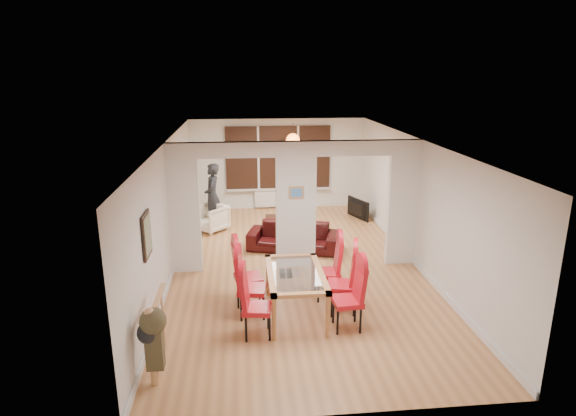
{
  "coord_description": "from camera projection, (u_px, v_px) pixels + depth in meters",
  "views": [
    {
      "loc": [
        -1.07,
        -9.2,
        3.92
      ],
      "look_at": [
        -0.1,
        0.6,
        1.09
      ],
      "focal_mm": 30.0,
      "sensor_mm": 36.0,
      "label": 1
    }
  ],
  "objects": [
    {
      "name": "stair_newel",
      "position": [
        159.0,
        327.0,
        6.56
      ],
      "size": [
        0.4,
        1.2,
        1.1
      ],
      "primitive_type": null,
      "color": "tan",
      "rests_on": "floor"
    },
    {
      "name": "wall_poster",
      "position": [
        147.0,
        235.0,
        7.01
      ],
      "size": [
        0.04,
        0.52,
        0.67
      ],
      "primitive_type": "cube",
      "color": "gray",
      "rests_on": "room_walls"
    },
    {
      "name": "dining_chair_lb",
      "position": [
        252.0,
        284.0,
        7.83
      ],
      "size": [
        0.5,
        0.5,
        1.11
      ],
      "primitive_type": null,
      "rotation": [
        0.0,
        0.0,
        -0.14
      ],
      "color": "red",
      "rests_on": "floor"
    },
    {
      "name": "dining_chair_lc",
      "position": [
        248.0,
        273.0,
        8.26
      ],
      "size": [
        0.52,
        0.52,
        1.11
      ],
      "primitive_type": null,
      "rotation": [
        0.0,
        0.0,
        0.18
      ],
      "color": "red",
      "rests_on": "floor"
    },
    {
      "name": "bowl",
      "position": [
        285.0,
        216.0,
        12.5
      ],
      "size": [
        0.22,
        0.22,
        0.05
      ],
      "primitive_type": "imported",
      "color": "#371D12",
      "rests_on": "coffee_table"
    },
    {
      "name": "bay_window_blinds",
      "position": [
        278.0,
        157.0,
        13.82
      ],
      "size": [
        3.0,
        0.08,
        1.8
      ],
      "primitive_type": "cube",
      "color": "black",
      "rests_on": "room_walls"
    },
    {
      "name": "person",
      "position": [
        212.0,
        196.0,
        12.25
      ],
      "size": [
        0.61,
        0.41,
        1.67
      ],
      "primitive_type": "imported",
      "rotation": [
        0.0,
        0.0,
        -1.58
      ],
      "color": "black",
      "rests_on": "floor"
    },
    {
      "name": "radiator",
      "position": [
        279.0,
        198.0,
        14.11
      ],
      "size": [
        1.4,
        0.08,
        0.5
      ],
      "primitive_type": "cube",
      "color": "white",
      "rests_on": "floor"
    },
    {
      "name": "television",
      "position": [
        355.0,
        209.0,
        13.12
      ],
      "size": [
        0.92,
        0.46,
        0.54
      ],
      "primitive_type": "imported",
      "rotation": [
        0.0,
        0.0,
        1.95
      ],
      "color": "black",
      "rests_on": "floor"
    },
    {
      "name": "pendant_light",
      "position": [
        293.0,
        140.0,
        12.58
      ],
      "size": [
        0.36,
        0.36,
        0.36
      ],
      "primitive_type": "sphere",
      "color": "orange",
      "rests_on": "room_walls"
    },
    {
      "name": "room_walls",
      "position": [
        296.0,
        206.0,
        9.63
      ],
      "size": [
        5.0,
        9.0,
        2.6
      ],
      "primitive_type": null,
      "color": "silver",
      "rests_on": "floor"
    },
    {
      "name": "sofa",
      "position": [
        293.0,
        237.0,
        10.85
      ],
      "size": [
        2.16,
        1.31,
        0.59
      ],
      "primitive_type": "imported",
      "rotation": [
        0.0,
        0.0,
        -0.27
      ],
      "color": "black",
      "rests_on": "floor"
    },
    {
      "name": "shoes",
      "position": [
        286.0,
        274.0,
        9.48
      ],
      "size": [
        0.24,
        0.26,
        0.1
      ],
      "primitive_type": null,
      "color": "black",
      "rests_on": "floor"
    },
    {
      "name": "dining_chair_ra",
      "position": [
        347.0,
        296.0,
        7.44
      ],
      "size": [
        0.47,
        0.47,
        1.09
      ],
      "primitive_type": null,
      "rotation": [
        0.0,
        0.0,
        0.08
      ],
      "color": "red",
      "rests_on": "floor"
    },
    {
      "name": "armchair",
      "position": [
        210.0,
        218.0,
        12.11
      ],
      "size": [
        1.02,
        1.02,
        0.66
      ],
      "primitive_type": "imported",
      "rotation": [
        0.0,
        0.0,
        -0.75
      ],
      "color": "white",
      "rests_on": "floor"
    },
    {
      "name": "dining_chair_la",
      "position": [
        257.0,
        303.0,
        7.24
      ],
      "size": [
        0.48,
        0.48,
        1.08
      ],
      "primitive_type": null,
      "rotation": [
        0.0,
        0.0,
        -0.13
      ],
      "color": "red",
      "rests_on": "floor"
    },
    {
      "name": "dining_chair_rb",
      "position": [
        341.0,
        281.0,
        7.96
      ],
      "size": [
        0.54,
        0.54,
        1.13
      ],
      "primitive_type": null,
      "rotation": [
        0.0,
        0.0,
        -0.24
      ],
      "color": "red",
      "rests_on": "floor"
    },
    {
      "name": "pillar_photo",
      "position": [
        296.0,
        193.0,
        9.45
      ],
      "size": [
        0.3,
        0.03,
        0.25
      ],
      "primitive_type": "cube",
      "color": "#4C8CD8",
      "rests_on": "divider_wall"
    },
    {
      "name": "dining_table",
      "position": [
        295.0,
        294.0,
        7.91
      ],
      "size": [
        0.91,
        1.62,
        0.76
      ],
      "primitive_type": null,
      "color": "#BD7B45",
      "rests_on": "floor"
    },
    {
      "name": "dining_chair_rc",
      "position": [
        327.0,
        269.0,
        8.46
      ],
      "size": [
        0.47,
        0.47,
        1.11
      ],
      "primitive_type": null,
      "rotation": [
        0.0,
        0.0,
        -0.06
      ],
      "color": "red",
      "rests_on": "floor"
    },
    {
      "name": "bottle",
      "position": [
        294.0,
        212.0,
        12.43
      ],
      "size": [
        0.07,
        0.07,
        0.26
      ],
      "primitive_type": "cylinder",
      "color": "#143F19",
      "rests_on": "coffee_table"
    },
    {
      "name": "floor",
      "position": [
        296.0,
        266.0,
        9.98
      ],
      "size": [
        5.0,
        9.0,
        0.01
      ],
      "primitive_type": "cube",
      "color": "#C2824E",
      "rests_on": "ground"
    },
    {
      "name": "coffee_table",
      "position": [
        287.0,
        221.0,
        12.54
      ],
      "size": [
        1.14,
        0.66,
        0.25
      ],
      "primitive_type": null,
      "rotation": [
        0.0,
        0.0,
        -0.11
      ],
      "color": "#371D12",
      "rests_on": "floor"
    },
    {
      "name": "divider_wall",
      "position": [
        296.0,
        206.0,
        9.63
      ],
      "size": [
        5.0,
        0.18,
        2.6
      ],
      "primitive_type": "cube",
      "color": "white",
      "rests_on": "floor"
    }
  ]
}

